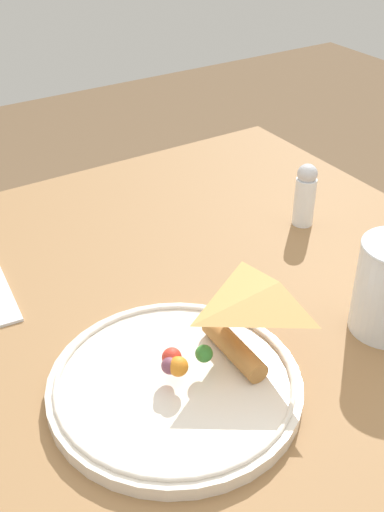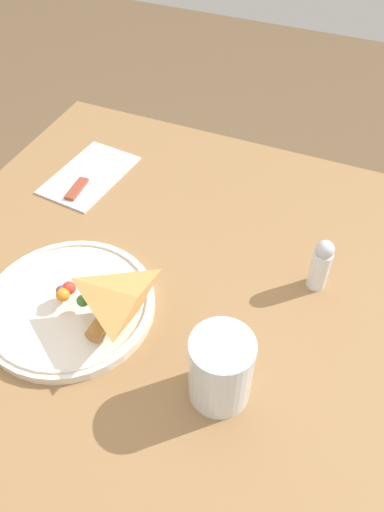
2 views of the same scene
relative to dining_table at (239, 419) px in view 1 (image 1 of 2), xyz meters
The scene contains 3 objects.
dining_table is the anchor object (origin of this frame).
plate_pizza 0.16m from the dining_table, 97.94° to the left, with size 0.27×0.27×0.05m.
salt_shaker 0.35m from the dining_table, 52.93° to the right, with size 0.03×0.03×0.10m.
Camera 1 is at (-0.44, 0.34, 1.26)m, focal length 45.00 mm.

